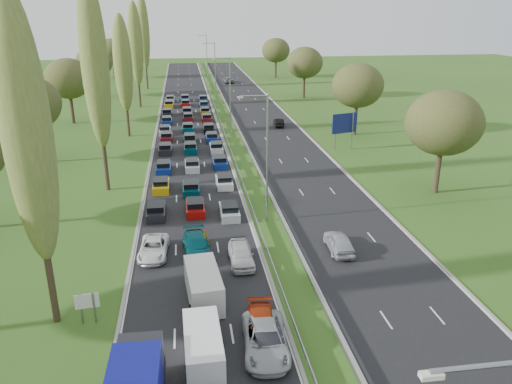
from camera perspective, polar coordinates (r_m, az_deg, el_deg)
ground at (r=82.34m, az=-3.01°, el=6.95°), size 260.00×260.00×0.00m
near_carriageway at (r=84.45m, az=-7.77°, el=7.13°), size 10.50×215.00×0.04m
far_carriageway at (r=85.60m, az=1.37°, el=7.49°), size 10.50×215.00×0.04m
central_reservation at (r=84.64m, az=-3.18°, el=7.70°), size 2.36×215.00×0.32m
lamp_columns at (r=79.21m, az=-2.95°, el=10.85°), size 0.18×140.18×12.00m
poplar_row at (r=68.85m, az=-16.02°, el=14.07°), size 2.80×127.80×22.44m
woodland_left at (r=66.30m, az=-25.31°, el=8.60°), size 8.00×166.00×11.10m
woodland_right at (r=72.53m, az=13.74°, el=10.79°), size 8.00×153.00×11.10m
traffic_queue_fill at (r=79.50m, az=-7.72°, el=6.64°), size 9.15×69.32×0.80m
near_car_2 at (r=41.41m, az=-11.62°, el=-6.27°), size 2.54×4.96×1.34m
near_car_7 at (r=41.00m, az=-6.76°, el=-6.12°), size 2.52×5.35×1.51m
near_car_8 at (r=41.10m, az=-6.62°, el=-6.02°), size 1.84×4.54×1.55m
near_car_9 at (r=30.28m, az=1.35°, el=-16.53°), size 1.93×4.62×1.49m
near_car_10 at (r=30.26m, az=1.08°, el=-16.50°), size 2.94×5.69×1.53m
near_car_11 at (r=31.30m, az=0.69°, el=-15.24°), size 2.37×4.99×1.40m
near_car_12 at (r=39.38m, az=-1.71°, el=-7.11°), size 1.84×4.56×1.55m
far_car_0 at (r=41.87m, az=9.49°, el=-5.66°), size 2.01×4.63×1.56m
far_car_1 at (r=85.76m, az=2.60°, el=7.98°), size 1.66×4.20×1.36m
far_car_2 at (r=138.16m, az=-3.19°, el=12.68°), size 2.77×5.55×1.51m
white_van_front at (r=29.51m, az=-6.09°, el=-17.04°), size 2.03×5.18×2.08m
white_van_rear at (r=35.04m, az=-6.03°, el=-10.35°), size 2.13×5.44×2.19m
info_sign at (r=33.93m, az=-18.73°, el=-12.05°), size 1.50×0.26×2.10m
direction_sign at (r=71.50m, az=10.07°, el=7.56°), size 3.86×1.23×5.20m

